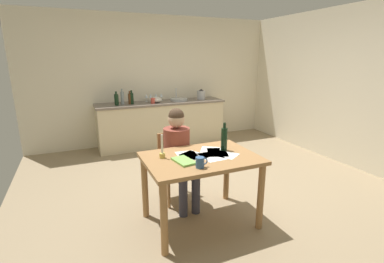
# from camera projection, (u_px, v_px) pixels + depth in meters

# --- Properties ---
(ground_plane) EXTENTS (5.20, 5.20, 0.04)m
(ground_plane) POSITION_uv_depth(u_px,v_px,m) (211.00, 190.00, 3.90)
(ground_plane) COLOR #937F60
(wall_back) EXTENTS (5.20, 0.12, 2.60)m
(wall_back) POSITION_uv_depth(u_px,v_px,m) (156.00, 80.00, 5.86)
(wall_back) COLOR silver
(wall_back) RESTS_ON ground
(wall_right) EXTENTS (0.12, 5.20, 2.60)m
(wall_right) POSITION_uv_depth(u_px,v_px,m) (354.00, 87.00, 4.55)
(wall_right) COLOR silver
(wall_right) RESTS_ON ground
(kitchen_counter) EXTENTS (2.60, 0.64, 0.90)m
(kitchen_counter) POSITION_uv_depth(u_px,v_px,m) (162.00, 123.00, 5.76)
(kitchen_counter) COLOR beige
(kitchen_counter) RESTS_ON ground
(dining_table) EXTENTS (1.18, 0.82, 0.77)m
(dining_table) POSITION_uv_depth(u_px,v_px,m) (201.00, 168.00, 2.95)
(dining_table) COLOR #9E7042
(dining_table) RESTS_ON ground
(chair_at_table) EXTENTS (0.41, 0.41, 0.85)m
(chair_at_table) POSITION_uv_depth(u_px,v_px,m) (175.00, 163.00, 3.55)
(chair_at_table) COLOR #9E7042
(chair_at_table) RESTS_ON ground
(person_seated) EXTENTS (0.33, 0.60, 1.19)m
(person_seated) POSITION_uv_depth(u_px,v_px,m) (179.00, 151.00, 3.36)
(person_seated) COLOR brown
(person_seated) RESTS_ON ground
(coffee_mug) EXTENTS (0.12, 0.08, 0.10)m
(coffee_mug) POSITION_uv_depth(u_px,v_px,m) (200.00, 162.00, 2.61)
(coffee_mug) COLOR #33598C
(coffee_mug) RESTS_ON dining_table
(candlestick) EXTENTS (0.06, 0.06, 0.25)m
(candlestick) POSITION_uv_depth(u_px,v_px,m) (162.00, 152.00, 2.86)
(candlestick) COLOR gold
(candlestick) RESTS_ON dining_table
(book_magazine) EXTENTS (0.19, 0.28, 0.02)m
(book_magazine) POSITION_uv_depth(u_px,v_px,m) (184.00, 161.00, 2.76)
(book_magazine) COLOR #7CBA53
(book_magazine) RESTS_ON dining_table
(paper_letter) EXTENTS (0.23, 0.31, 0.00)m
(paper_letter) POSITION_uv_depth(u_px,v_px,m) (212.00, 156.00, 2.91)
(paper_letter) COLOR white
(paper_letter) RESTS_ON dining_table
(paper_bill) EXTENTS (0.24, 0.32, 0.00)m
(paper_bill) POSITION_uv_depth(u_px,v_px,m) (188.00, 156.00, 2.94)
(paper_bill) COLOR white
(paper_bill) RESTS_ON dining_table
(paper_envelope) EXTENTS (0.34, 0.36, 0.00)m
(paper_envelope) POSITION_uv_depth(u_px,v_px,m) (223.00, 154.00, 2.98)
(paper_envelope) COLOR white
(paper_envelope) RESTS_ON dining_table
(paper_receipt) EXTENTS (0.34, 0.36, 0.00)m
(paper_receipt) POSITION_uv_depth(u_px,v_px,m) (210.00, 151.00, 3.09)
(paper_receipt) COLOR white
(paper_receipt) RESTS_ON dining_table
(paper_notice) EXTENTS (0.30, 0.35, 0.00)m
(paper_notice) POSITION_uv_depth(u_px,v_px,m) (217.00, 152.00, 3.04)
(paper_notice) COLOR white
(paper_notice) RESTS_ON dining_table
(paper_flyer) EXTENTS (0.32, 0.36, 0.00)m
(paper_flyer) POSITION_uv_depth(u_px,v_px,m) (195.00, 156.00, 2.94)
(paper_flyer) COLOR white
(paper_flyer) RESTS_ON dining_table
(wine_bottle_on_table) EXTENTS (0.07, 0.07, 0.31)m
(wine_bottle_on_table) POSITION_uv_depth(u_px,v_px,m) (224.00, 139.00, 3.08)
(wine_bottle_on_table) COLOR black
(wine_bottle_on_table) RESTS_ON dining_table
(sink_unit) EXTENTS (0.36, 0.36, 0.24)m
(sink_unit) POSITION_uv_depth(u_px,v_px,m) (179.00, 99.00, 5.79)
(sink_unit) COLOR #B2B7BC
(sink_unit) RESTS_ON kitchen_counter
(bottle_oil) EXTENTS (0.08, 0.08, 0.26)m
(bottle_oil) POSITION_uv_depth(u_px,v_px,m) (116.00, 99.00, 5.20)
(bottle_oil) COLOR black
(bottle_oil) RESTS_ON kitchen_counter
(bottle_vinegar) EXTENTS (0.06, 0.06, 0.30)m
(bottle_vinegar) POSITION_uv_depth(u_px,v_px,m) (122.00, 98.00, 5.31)
(bottle_vinegar) COLOR #8C999E
(bottle_vinegar) RESTS_ON kitchen_counter
(bottle_wine_red) EXTENTS (0.06, 0.06, 0.26)m
(bottle_wine_red) POSITION_uv_depth(u_px,v_px,m) (130.00, 98.00, 5.33)
(bottle_wine_red) COLOR #593319
(bottle_wine_red) RESTS_ON kitchen_counter
(bottle_sauce) EXTENTS (0.07, 0.07, 0.27)m
(bottle_sauce) POSITION_uv_depth(u_px,v_px,m) (132.00, 98.00, 5.34)
(bottle_sauce) COLOR black
(bottle_sauce) RESTS_ON kitchen_counter
(mixing_bowl) EXTENTS (0.25, 0.25, 0.11)m
(mixing_bowl) POSITION_uv_depth(u_px,v_px,m) (156.00, 100.00, 5.53)
(mixing_bowl) COLOR white
(mixing_bowl) RESTS_ON kitchen_counter
(stovetop_kettle) EXTENTS (0.18, 0.18, 0.22)m
(stovetop_kettle) POSITION_uv_depth(u_px,v_px,m) (201.00, 95.00, 5.96)
(stovetop_kettle) COLOR #B7BABF
(stovetop_kettle) RESTS_ON kitchen_counter
(wine_glass_near_sink) EXTENTS (0.07, 0.07, 0.15)m
(wine_glass_near_sink) POSITION_uv_depth(u_px,v_px,m) (161.00, 95.00, 5.77)
(wine_glass_near_sink) COLOR silver
(wine_glass_near_sink) RESTS_ON kitchen_counter
(wine_glass_by_kettle) EXTENTS (0.07, 0.07, 0.15)m
(wine_glass_by_kettle) POSITION_uv_depth(u_px,v_px,m) (156.00, 96.00, 5.73)
(wine_glass_by_kettle) COLOR silver
(wine_glass_by_kettle) RESTS_ON kitchen_counter
(wine_glass_back_left) EXTENTS (0.07, 0.07, 0.15)m
(wine_glass_back_left) POSITION_uv_depth(u_px,v_px,m) (151.00, 96.00, 5.68)
(wine_glass_back_left) COLOR silver
(wine_glass_back_left) RESTS_ON kitchen_counter
(wine_glass_back_right) EXTENTS (0.07, 0.07, 0.15)m
(wine_glass_back_right) POSITION_uv_depth(u_px,v_px,m) (146.00, 96.00, 5.65)
(wine_glass_back_right) COLOR silver
(wine_glass_back_right) RESTS_ON kitchen_counter
(teacup_on_counter) EXTENTS (0.12, 0.08, 0.11)m
(teacup_on_counter) POSITION_uv_depth(u_px,v_px,m) (153.00, 101.00, 5.42)
(teacup_on_counter) COLOR #D84C3F
(teacup_on_counter) RESTS_ON kitchen_counter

